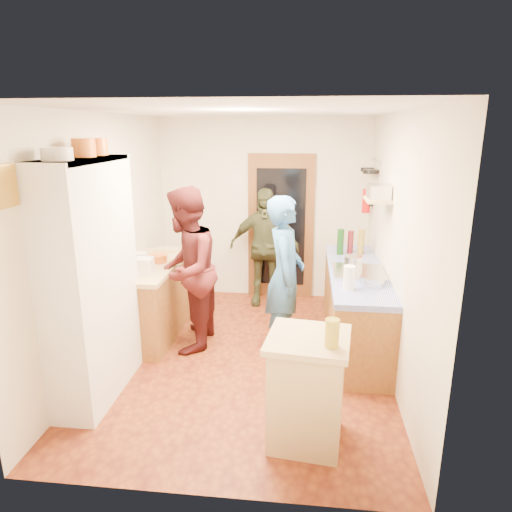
% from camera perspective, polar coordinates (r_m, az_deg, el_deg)
% --- Properties ---
extents(floor, '(3.00, 4.00, 0.02)m').
position_cam_1_polar(floor, '(5.18, -1.22, -12.57)').
color(floor, brown).
rests_on(floor, ground).
extents(ceiling, '(3.00, 4.00, 0.02)m').
position_cam_1_polar(ceiling, '(4.56, -1.42, 17.83)').
color(ceiling, silver).
rests_on(ceiling, ground).
extents(wall_back, '(3.00, 0.02, 2.60)m').
position_cam_1_polar(wall_back, '(6.65, 1.01, 5.83)').
color(wall_back, beige).
rests_on(wall_back, ground).
extents(wall_front, '(3.00, 0.02, 2.60)m').
position_cam_1_polar(wall_front, '(2.82, -6.81, -8.27)').
color(wall_front, beige).
rests_on(wall_front, ground).
extents(wall_left, '(0.02, 4.00, 2.60)m').
position_cam_1_polar(wall_left, '(5.12, -18.32, 2.02)').
color(wall_left, beige).
rests_on(wall_left, ground).
extents(wall_right, '(0.02, 4.00, 2.60)m').
position_cam_1_polar(wall_right, '(4.74, 17.08, 1.08)').
color(wall_right, beige).
rests_on(wall_right, ground).
extents(door_frame, '(0.95, 0.06, 2.10)m').
position_cam_1_polar(door_frame, '(6.64, 3.11, 3.60)').
color(door_frame, brown).
rests_on(door_frame, ground).
extents(door_glass, '(0.70, 0.02, 1.70)m').
position_cam_1_polar(door_glass, '(6.61, 3.10, 3.54)').
color(door_glass, black).
rests_on(door_glass, door_frame).
extents(hutch_body, '(0.40, 1.20, 2.20)m').
position_cam_1_polar(hutch_body, '(4.39, -19.85, -3.05)').
color(hutch_body, white).
rests_on(hutch_body, ground).
extents(hutch_top_shelf, '(0.40, 1.14, 0.04)m').
position_cam_1_polar(hutch_top_shelf, '(4.19, -21.23, 11.10)').
color(hutch_top_shelf, white).
rests_on(hutch_top_shelf, hutch_body).
extents(plate_stack, '(0.24, 0.24, 0.10)m').
position_cam_1_polar(plate_stack, '(3.89, -23.62, 11.61)').
color(plate_stack, white).
rests_on(plate_stack, hutch_top_shelf).
extents(orange_pot_a, '(0.20, 0.20, 0.16)m').
position_cam_1_polar(orange_pot_a, '(4.27, -20.73, 12.55)').
color(orange_pot_a, orange).
rests_on(orange_pot_a, hutch_top_shelf).
extents(orange_pot_b, '(0.17, 0.17, 0.15)m').
position_cam_1_polar(orange_pot_b, '(4.52, -19.13, 12.80)').
color(orange_pot_b, orange).
rests_on(orange_pot_b, hutch_top_shelf).
extents(left_counter_base, '(0.60, 1.40, 0.85)m').
position_cam_1_polar(left_counter_base, '(5.66, -12.82, -5.58)').
color(left_counter_base, olive).
rests_on(left_counter_base, ground).
extents(left_counter_top, '(0.64, 1.44, 0.05)m').
position_cam_1_polar(left_counter_top, '(5.51, -13.10, -1.21)').
color(left_counter_top, tan).
rests_on(left_counter_top, left_counter_base).
extents(toaster, '(0.25, 0.18, 0.18)m').
position_cam_1_polar(toaster, '(5.11, -14.10, -1.26)').
color(toaster, white).
rests_on(toaster, left_counter_top).
extents(kettle, '(0.19, 0.19, 0.17)m').
position_cam_1_polar(kettle, '(5.37, -14.18, -0.49)').
color(kettle, white).
rests_on(kettle, left_counter_top).
extents(orange_bowl, '(0.24, 0.24, 0.09)m').
position_cam_1_polar(orange_bowl, '(5.55, -12.08, -0.29)').
color(orange_bowl, orange).
rests_on(orange_bowl, left_counter_top).
extents(chopping_board, '(0.32, 0.25, 0.02)m').
position_cam_1_polar(chopping_board, '(6.07, -11.03, 0.82)').
color(chopping_board, tan).
rests_on(chopping_board, left_counter_top).
extents(right_counter_base, '(0.60, 2.20, 0.84)m').
position_cam_1_polar(right_counter_base, '(5.44, 12.18, -6.48)').
color(right_counter_base, olive).
rests_on(right_counter_base, ground).
extents(right_counter_top, '(0.62, 2.22, 0.06)m').
position_cam_1_polar(right_counter_top, '(5.29, 12.46, -1.95)').
color(right_counter_top, '#081BA8').
rests_on(right_counter_top, right_counter_base).
extents(hob, '(0.55, 0.58, 0.04)m').
position_cam_1_polar(hob, '(5.11, 12.68, -2.00)').
color(hob, silver).
rests_on(hob, right_counter_top).
extents(pot_on_hob, '(0.20, 0.20, 0.13)m').
position_cam_1_polar(pot_on_hob, '(5.19, 12.07, -0.72)').
color(pot_on_hob, silver).
rests_on(pot_on_hob, hob).
extents(bottle_a, '(0.09, 0.09, 0.33)m').
position_cam_1_polar(bottle_a, '(5.83, 10.50, 1.76)').
color(bottle_a, '#143F14').
rests_on(bottle_a, right_counter_top).
extents(bottle_b, '(0.07, 0.07, 0.29)m').
position_cam_1_polar(bottle_b, '(5.90, 11.71, 1.71)').
color(bottle_b, '#591419').
rests_on(bottle_b, right_counter_top).
extents(bottle_c, '(0.10, 0.10, 0.32)m').
position_cam_1_polar(bottle_c, '(5.88, 13.01, 1.71)').
color(bottle_c, olive).
rests_on(bottle_c, right_counter_top).
extents(paper_towel, '(0.13, 0.13, 0.24)m').
position_cam_1_polar(paper_towel, '(4.58, 11.55, -2.68)').
color(paper_towel, white).
rests_on(paper_towel, right_counter_top).
extents(mixing_bowl, '(0.30, 0.30, 0.10)m').
position_cam_1_polar(mixing_bowl, '(4.78, 14.33, -3.01)').
color(mixing_bowl, silver).
rests_on(mixing_bowl, right_counter_top).
extents(island_base, '(0.61, 0.61, 0.86)m').
position_cam_1_polar(island_base, '(3.78, 6.37, -16.56)').
color(island_base, tan).
rests_on(island_base, ground).
extents(island_top, '(0.69, 0.69, 0.05)m').
position_cam_1_polar(island_top, '(3.56, 6.59, -10.35)').
color(island_top, tan).
rests_on(island_top, island_base).
extents(cutting_board, '(0.38, 0.32, 0.02)m').
position_cam_1_polar(cutting_board, '(3.60, 5.89, -9.80)').
color(cutting_board, white).
rests_on(cutting_board, island_top).
extents(oil_jar, '(0.12, 0.12, 0.21)m').
position_cam_1_polar(oil_jar, '(3.38, 9.48, -9.47)').
color(oil_jar, '#AD9E2D').
rests_on(oil_jar, island_top).
extents(pan_rail, '(0.02, 0.65, 0.02)m').
position_cam_1_polar(pan_rail, '(6.11, 14.63, 11.55)').
color(pan_rail, silver).
rests_on(pan_rail, wall_right).
extents(pan_hang_a, '(0.18, 0.18, 0.05)m').
position_cam_1_polar(pan_hang_a, '(5.94, 14.20, 10.21)').
color(pan_hang_a, black).
rests_on(pan_hang_a, pan_rail).
extents(pan_hang_b, '(0.16, 0.16, 0.05)m').
position_cam_1_polar(pan_hang_b, '(6.14, 13.94, 10.20)').
color(pan_hang_b, black).
rests_on(pan_hang_b, pan_rail).
extents(pan_hang_c, '(0.17, 0.17, 0.05)m').
position_cam_1_polar(pan_hang_c, '(6.34, 13.72, 10.46)').
color(pan_hang_c, black).
rests_on(pan_hang_c, pan_rail).
extents(wall_shelf, '(0.26, 0.42, 0.03)m').
position_cam_1_polar(wall_shelf, '(5.08, 14.99, 6.79)').
color(wall_shelf, tan).
rests_on(wall_shelf, wall_right).
extents(radio, '(0.23, 0.31, 0.15)m').
position_cam_1_polar(radio, '(5.07, 15.06, 7.79)').
color(radio, silver).
rests_on(radio, wall_shelf).
extents(ext_bracket, '(0.06, 0.10, 0.04)m').
position_cam_1_polar(ext_bracket, '(6.35, 14.14, 6.26)').
color(ext_bracket, black).
rests_on(ext_bracket, wall_right).
extents(fire_extinguisher, '(0.11, 0.11, 0.32)m').
position_cam_1_polar(fire_extinguisher, '(6.34, 13.63, 6.73)').
color(fire_extinguisher, red).
rests_on(fire_extinguisher, wall_right).
extents(picture_frame, '(0.03, 0.25, 0.30)m').
position_cam_1_polar(picture_frame, '(3.65, -28.92, 7.63)').
color(picture_frame, gold).
rests_on(picture_frame, wall_left).
extents(person_hob, '(0.43, 0.65, 1.76)m').
position_cam_1_polar(person_hob, '(5.01, 4.01, -2.50)').
color(person_hob, '#32649F').
rests_on(person_hob, ground).
extents(person_left, '(0.70, 0.90, 1.85)m').
position_cam_1_polar(person_left, '(5.15, -8.22, -1.62)').
color(person_left, '#481617').
rests_on(person_left, ground).
extents(person_back, '(0.98, 0.42, 1.66)m').
position_cam_1_polar(person_back, '(6.39, 1.14, 1.11)').
color(person_back, '#383C23').
rests_on(person_back, ground).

